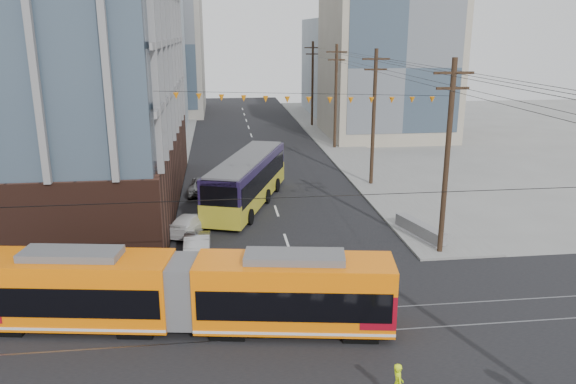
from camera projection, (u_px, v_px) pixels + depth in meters
ground at (332, 377)px, 20.78m from camera, size 160.00×160.00×0.00m
bg_bldg_nw_near at (104, 60)px, 65.86m from camera, size 18.00×16.00×18.00m
bg_bldg_ne_near at (386, 69)px, 66.21m from camera, size 14.00×14.00×16.00m
bg_bldg_nw_far at (149, 46)px, 85.01m from camera, size 16.00×18.00×20.00m
bg_bldg_ne_far at (361, 67)px, 85.79m from camera, size 16.00×16.00×14.00m
utility_pole_far at (312, 85)px, 73.65m from camera, size 0.30×0.30×11.00m
streetcar at (184, 292)px, 23.72m from camera, size 17.77×5.22×3.39m
city_bus at (247, 180)px, 40.85m from camera, size 6.76×13.12×3.66m
parked_car_silver at (198, 244)px, 31.85m from camera, size 1.44×4.10×1.35m
parked_car_white at (190, 223)px, 35.46m from camera, size 3.07×4.54×1.22m
parked_car_grey at (204, 185)px, 44.05m from camera, size 2.56×4.88×1.31m
pedestrian at (398, 384)px, 19.05m from camera, size 0.38×0.57×1.57m
jersey_barrier at (420, 230)px, 34.76m from camera, size 2.15×4.56×0.89m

